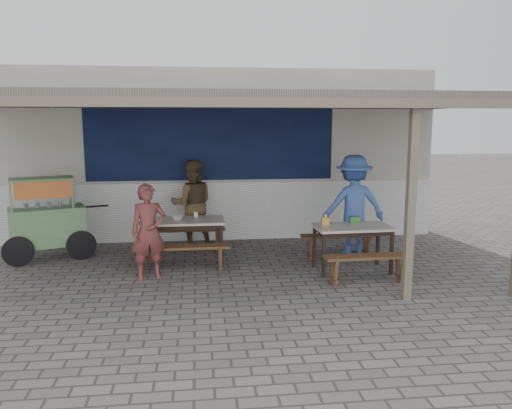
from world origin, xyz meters
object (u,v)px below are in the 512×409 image
object	(u,v)px
bench_left_wall	(184,234)
table_left	(182,224)
tissue_box	(326,221)
condiment_bowl	(177,218)
bench_left_street	(182,252)
table_right	(353,231)
bench_right_wall	(338,241)
condiment_jar	(196,214)
donation_box	(355,220)
bench_right_street	(368,263)
patron_right_table	(353,205)
patron_wall_side	(192,204)
patron_street_side	(149,232)
vendor_cart	(46,215)

from	to	relation	value
bench_left_wall	table_left	bearing A→B (deg)	-90.00
tissue_box	condiment_bowl	size ratio (longest dim) A/B	0.58
bench_left_street	tissue_box	bearing A→B (deg)	-0.43
tissue_box	bench_left_street	bearing A→B (deg)	179.49
table_right	bench_right_wall	bearing A→B (deg)	90.00
tissue_box	condiment_bowl	bearing A→B (deg)	163.41
bench_right_wall	condiment_jar	distance (m)	2.58
bench_left_street	bench_right_wall	distance (m)	2.80
bench_right_wall	donation_box	distance (m)	0.68
bench_left_street	bench_left_wall	size ratio (longest dim) A/B	1.00
bench_right_street	bench_left_street	bearing A→B (deg)	160.26
tissue_box	bench_left_wall	bearing A→B (deg)	149.97
tissue_box	condiment_jar	world-z (taller)	tissue_box
patron_right_table	condiment_bowl	xyz separation A→B (m)	(-3.20, -0.13, -0.14)
tissue_box	condiment_bowl	distance (m)	2.57
patron_wall_side	condiment_jar	distance (m)	0.79
patron_street_side	donation_box	world-z (taller)	patron_street_side
patron_street_side	table_left	bearing A→B (deg)	48.21
bench_left_wall	patron_street_side	xyz separation A→B (m)	(-0.49, -1.57, 0.40)
bench_left_wall	patron_right_table	xyz separation A→B (m)	(3.10, -0.50, 0.58)
vendor_cart	bench_left_wall	bearing A→B (deg)	-15.90
bench_right_wall	vendor_cart	bearing A→B (deg)	170.97
bench_right_wall	patron_wall_side	bearing A→B (deg)	153.80
bench_right_street	tissue_box	bearing A→B (deg)	113.88
patron_right_table	bench_left_wall	bearing A→B (deg)	-9.97
bench_right_street	bench_right_wall	xyz separation A→B (m)	(-0.04, 1.43, 0.00)
donation_box	bench_right_street	bearing A→B (deg)	-95.27
patron_street_side	patron_wall_side	world-z (taller)	patron_wall_side
vendor_cart	condiment_bowl	distance (m)	2.36
vendor_cart	condiment_jar	world-z (taller)	vendor_cart
tissue_box	donation_box	world-z (taller)	tissue_box
bench_left_wall	vendor_cart	xyz separation A→B (m)	(-2.41, -0.16, 0.45)
vendor_cart	table_right	bearing A→B (deg)	-34.70
patron_wall_side	condiment_bowl	world-z (taller)	patron_wall_side
bench_right_wall	patron_street_side	distance (m)	3.35
bench_left_wall	condiment_bowl	xyz separation A→B (m)	(-0.09, -0.63, 0.43)
bench_left_street	patron_street_side	world-z (taller)	patron_street_side
table_left	tissue_box	world-z (taller)	tissue_box
vendor_cart	condiment_jar	size ratio (longest dim) A/B	19.03
table_left	condiment_bowl	world-z (taller)	condiment_bowl
table_right	tissue_box	world-z (taller)	tissue_box
vendor_cart	condiment_bowl	world-z (taller)	vendor_cart
table_right	patron_street_side	size ratio (longest dim) A/B	0.85
bench_right_wall	table_right	bearing A→B (deg)	-90.00
condiment_bowl	tissue_box	bearing A→B (deg)	-16.59
table_left	bench_right_street	distance (m)	3.23
patron_right_table	vendor_cart	bearing A→B (deg)	-4.28
patron_wall_side	bench_left_wall	bearing A→B (deg)	60.89
table_left	patron_street_side	distance (m)	1.03
vendor_cart	patron_right_table	xyz separation A→B (m)	(5.51, -0.34, 0.13)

